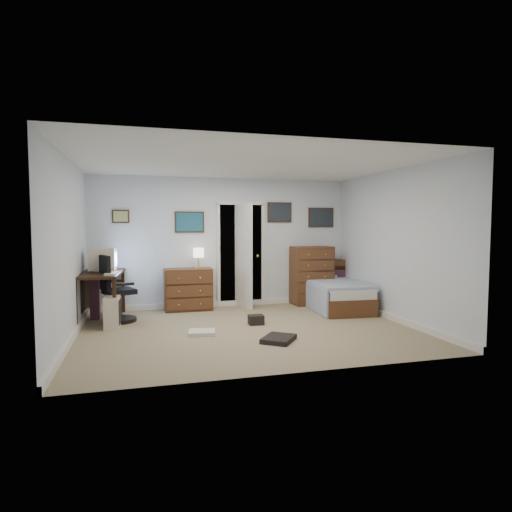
{
  "coord_description": "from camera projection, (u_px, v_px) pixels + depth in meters",
  "views": [
    {
      "loc": [
        -1.56,
        -6.21,
        1.57
      ],
      "look_at": [
        0.21,
        0.3,
        1.1
      ],
      "focal_mm": 30.0,
      "sensor_mm": 36.0,
      "label": 1
    }
  ],
  "objects": [
    {
      "name": "pc_tower",
      "position": [
        113.0,
        312.0,
        6.63
      ],
      "size": [
        0.25,
        0.47,
        0.49
      ],
      "rotation": [
        0.0,
        0.0,
        -0.06
      ],
      "color": "beige",
      "rests_on": "floor"
    },
    {
      "name": "doorway",
      "position": [
        237.0,
        254.0,
        8.71
      ],
      "size": [
        0.96,
        1.12,
        2.05
      ],
      "color": "black",
      "rests_on": "floor"
    },
    {
      "name": "tall_dresser",
      "position": [
        312.0,
        275.0,
        8.6
      ],
      "size": [
        0.81,
        0.5,
        1.17
      ],
      "primitive_type": "cube",
      "rotation": [
        0.0,
        0.0,
        0.04
      ],
      "color": "brown",
      "rests_on": "floor"
    },
    {
      "name": "keyboard",
      "position": [
        111.0,
        273.0,
        6.78
      ],
      "size": [
        0.19,
        0.44,
        0.03
      ],
      "primitive_type": "cube",
      "rotation": [
        0.0,
        0.0,
        -0.06
      ],
      "color": "beige",
      "rests_on": "computer_desk"
    },
    {
      "name": "table_lamp",
      "position": [
        199.0,
        253.0,
        8.0
      ],
      "size": [
        0.2,
        0.2,
        0.38
      ],
      "rotation": [
        0.0,
        0.0,
        -0.01
      ],
      "color": "gold",
      "rests_on": "low_dresser"
    },
    {
      "name": "wall_posters",
      "position": [
        252.0,
        217.0,
        8.43
      ],
      "size": [
        4.38,
        0.04,
        0.6
      ],
      "color": "#331E11",
      "rests_on": "floor"
    },
    {
      "name": "floor",
      "position": [
        248.0,
        330.0,
        6.5
      ],
      "size": [
        5.0,
        4.0,
        0.02
      ],
      "primitive_type": "cube",
      "color": "gray",
      "rests_on": "ground"
    },
    {
      "name": "computer_desk",
      "position": [
        95.0,
        284.0,
        7.06
      ],
      "size": [
        0.73,
        1.44,
        0.81
      ],
      "rotation": [
        0.0,
        0.0,
        -0.06
      ],
      "color": "black",
      "rests_on": "floor"
    },
    {
      "name": "crt_monitor",
      "position": [
        103.0,
        259.0,
        7.21
      ],
      "size": [
        0.44,
        0.41,
        0.39
      ],
      "rotation": [
        0.0,
        0.0,
        -0.06
      ],
      "color": "beige",
      "rests_on": "computer_desk"
    },
    {
      "name": "office_chair",
      "position": [
        116.0,
        296.0,
        6.98
      ],
      "size": [
        0.69,
        0.69,
        1.1
      ],
      "rotation": [
        0.0,
        0.0,
        0.37
      ],
      "color": "black",
      "rests_on": "floor"
    },
    {
      "name": "headboard_bookcase",
      "position": [
        334.0,
        279.0,
        8.86
      ],
      "size": [
        0.99,
        0.31,
        0.88
      ],
      "rotation": [
        0.0,
        0.0,
        -0.06
      ],
      "color": "brown",
      "rests_on": "floor"
    },
    {
      "name": "low_dresser",
      "position": [
        188.0,
        289.0,
        8.0
      ],
      "size": [
        0.88,
        0.45,
        0.78
      ],
      "primitive_type": "cube",
      "rotation": [
        0.0,
        0.0,
        -0.01
      ],
      "color": "brown",
      "rests_on": "floor"
    },
    {
      "name": "bed",
      "position": [
        334.0,
        295.0,
        8.12
      ],
      "size": [
        1.05,
        1.82,
        0.58
      ],
      "rotation": [
        0.0,
        0.0,
        -0.07
      ],
      "color": "brown",
      "rests_on": "floor"
    },
    {
      "name": "media_stack",
      "position": [
        95.0,
        298.0,
        7.2
      ],
      "size": [
        0.15,
        0.15,
        0.74
      ],
      "primitive_type": "cube",
      "rotation": [
        0.0,
        0.0,
        0.02
      ],
      "color": "maroon",
      "rests_on": "floor"
    },
    {
      "name": "floor_clutter",
      "position": [
        252.0,
        331.0,
        6.21
      ],
      "size": [
        1.47,
        1.46,
        0.15
      ],
      "rotation": [
        0.0,
        0.0,
        0.26
      ],
      "color": "silver",
      "rests_on": "floor"
    }
  ]
}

